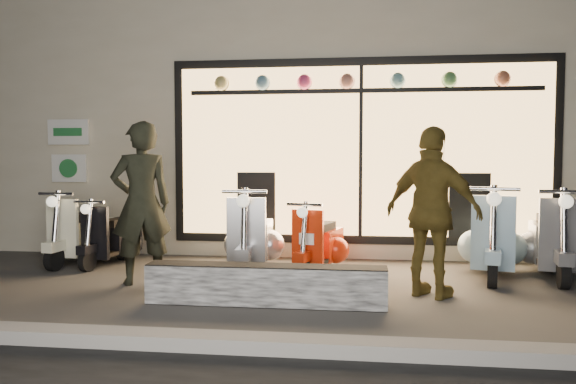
% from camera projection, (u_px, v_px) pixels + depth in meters
% --- Properties ---
extents(ground, '(40.00, 40.00, 0.00)m').
position_uv_depth(ground, '(288.00, 290.00, 6.22)').
color(ground, '#383533').
rests_on(ground, ground).
extents(kerb, '(40.00, 0.25, 0.12)m').
position_uv_depth(kerb, '(255.00, 344.00, 4.24)').
color(kerb, slate).
rests_on(kerb, ground).
extents(shop_building, '(10.20, 6.23, 4.20)m').
position_uv_depth(shop_building, '(320.00, 125.00, 11.03)').
color(shop_building, beige).
rests_on(shop_building, ground).
extents(graffiti_barrier, '(2.39, 0.28, 0.40)m').
position_uv_depth(graffiti_barrier, '(266.00, 285.00, 5.58)').
color(graffiti_barrier, black).
rests_on(graffiti_barrier, ground).
extents(scooter_silver, '(0.50, 1.46, 1.04)m').
position_uv_depth(scooter_silver, '(253.00, 238.00, 7.29)').
color(scooter_silver, black).
rests_on(scooter_silver, ground).
extents(scooter_red, '(0.61, 1.24, 0.88)m').
position_uv_depth(scooter_red, '(320.00, 244.00, 7.24)').
color(scooter_red, black).
rests_on(scooter_red, ground).
extents(scooter_black, '(0.50, 1.23, 0.87)m').
position_uv_depth(scooter_black, '(115.00, 238.00, 7.80)').
color(scooter_black, black).
rests_on(scooter_black, ground).
extents(scooter_cream, '(0.50, 1.36, 0.97)m').
position_uv_depth(scooter_cream, '(85.00, 234.00, 7.91)').
color(scooter_cream, black).
rests_on(scooter_cream, ground).
extents(scooter_blue, '(0.70, 1.53, 1.09)m').
position_uv_depth(scooter_blue, '(492.00, 240.00, 7.02)').
color(scooter_blue, black).
rests_on(scooter_blue, ground).
extents(scooter_grey, '(0.62, 1.49, 1.06)m').
position_uv_depth(scooter_grey, '(552.00, 241.00, 6.96)').
color(scooter_grey, black).
rests_on(scooter_grey, ground).
extents(man, '(0.82, 0.74, 1.88)m').
position_uv_depth(man, '(141.00, 203.00, 6.48)').
color(man, black).
rests_on(man, ground).
extents(woman, '(1.12, 0.94, 1.79)m').
position_uv_depth(woman, '(433.00, 212.00, 5.84)').
color(woman, brown).
rests_on(woman, ground).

